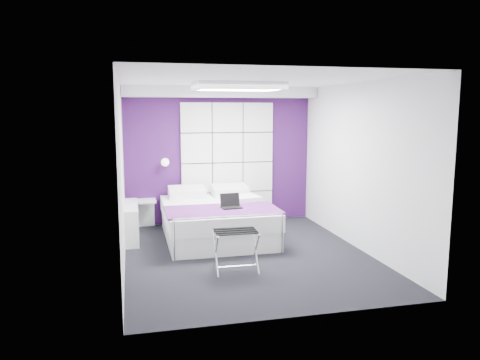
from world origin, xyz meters
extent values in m
plane|color=black|center=(0.00, 0.00, 0.00)|extent=(4.40, 4.40, 0.00)
plane|color=white|center=(0.00, 0.00, 2.60)|extent=(4.40, 4.40, 0.00)
plane|color=silver|center=(0.00, 2.20, 1.30)|extent=(3.60, 0.00, 3.60)
plane|color=silver|center=(-1.80, 0.00, 1.30)|extent=(0.00, 4.40, 4.40)
plane|color=silver|center=(1.80, 0.00, 1.30)|extent=(0.00, 4.40, 4.40)
cube|color=#391049|center=(0.00, 2.19, 1.30)|extent=(3.58, 0.02, 2.58)
cube|color=white|center=(0.00, 1.95, 2.50)|extent=(3.58, 0.50, 0.20)
sphere|color=white|center=(-1.05, 2.06, 1.22)|extent=(0.15, 0.15, 0.15)
cube|color=white|center=(-1.69, 1.30, 0.30)|extent=(0.22, 1.20, 0.60)
cube|color=white|center=(-0.28, 1.04, 0.16)|extent=(1.70, 2.12, 0.32)
cube|color=white|center=(-0.28, 1.04, 0.45)|extent=(1.74, 2.16, 0.27)
cube|color=#451757|center=(-0.28, 0.51, 0.60)|extent=(1.80, 0.95, 0.03)
cube|color=white|center=(-1.45, 2.02, 0.51)|extent=(0.42, 0.32, 0.05)
cube|color=black|center=(-0.32, -0.65, 0.56)|extent=(0.57, 0.42, 0.01)
cube|color=black|center=(-0.12, 0.56, 0.62)|extent=(0.32, 0.22, 0.02)
cube|color=black|center=(-0.12, 0.67, 0.74)|extent=(0.32, 0.01, 0.21)
camera|label=1|loc=(-1.68, -6.62, 2.18)|focal=35.00mm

